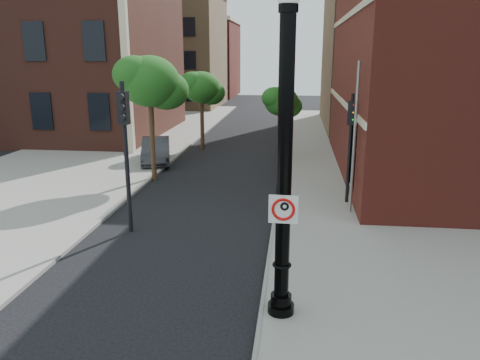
# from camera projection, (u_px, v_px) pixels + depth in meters

# --- Properties ---
(ground) EXTENTS (120.00, 120.00, 0.00)m
(ground) POSITION_uv_depth(u_px,v_px,m) (173.00, 311.00, 10.88)
(ground) COLOR black
(ground) RESTS_ON ground
(sidewalk_right) EXTENTS (8.00, 60.00, 0.12)m
(sidewalk_right) POSITION_uv_depth(u_px,v_px,m) (372.00, 194.00, 19.77)
(sidewalk_right) COLOR gray
(sidewalk_right) RESTS_ON ground
(sidewalk_left) EXTENTS (10.00, 50.00, 0.12)m
(sidewalk_left) POSITION_uv_depth(u_px,v_px,m) (106.00, 149.00, 29.15)
(sidewalk_left) COLOR gray
(sidewalk_left) RESTS_ON ground
(curb_edge) EXTENTS (0.10, 60.00, 0.14)m
(curb_edge) POSITION_uv_depth(u_px,v_px,m) (278.00, 191.00, 20.21)
(curb_edge) COLOR gray
(curb_edge) RESTS_ON ground
(victorian_building) EXTENTS (18.60, 14.60, 17.95)m
(victorian_building) POSITION_uv_depth(u_px,v_px,m) (36.00, 11.00, 33.42)
(victorian_building) COLOR #5B2B22
(victorian_building) RESTS_ON ground
(bg_building_tan_a) EXTENTS (12.00, 12.00, 12.00)m
(bg_building_tan_a) POSITION_uv_depth(u_px,v_px,m) (167.00, 52.00, 52.88)
(bg_building_tan_a) COLOR #9B7B54
(bg_building_tan_a) RESTS_ON ground
(bg_building_red) EXTENTS (12.00, 12.00, 10.00)m
(bg_building_red) POSITION_uv_depth(u_px,v_px,m) (194.00, 60.00, 66.57)
(bg_building_red) COLOR maroon
(bg_building_red) RESTS_ON ground
(bg_building_tan_b) EXTENTS (22.00, 14.00, 14.00)m
(bg_building_tan_b) POSITION_uv_depth(u_px,v_px,m) (472.00, 38.00, 36.00)
(bg_building_tan_b) COLOR #9B7B54
(bg_building_tan_b) RESTS_ON ground
(lamppost) EXTENTS (0.60, 0.60, 7.09)m
(lamppost) POSITION_uv_depth(u_px,v_px,m) (284.00, 178.00, 9.79)
(lamppost) COLOR black
(lamppost) RESTS_ON ground
(no_parking_sign) EXTENTS (0.62, 0.07, 0.62)m
(no_parking_sign) POSITION_uv_depth(u_px,v_px,m) (283.00, 209.00, 9.78)
(no_parking_sign) COLOR white
(no_parking_sign) RESTS_ON ground
(parked_car) EXTENTS (2.49, 4.41, 1.38)m
(parked_car) POSITION_uv_depth(u_px,v_px,m) (156.00, 151.00, 25.57)
(parked_car) COLOR #2D2E32
(parked_car) RESTS_ON ground
(traffic_signal_left) EXTENTS (0.34, 0.42, 4.97)m
(traffic_signal_left) POSITION_uv_depth(u_px,v_px,m) (125.00, 133.00, 14.89)
(traffic_signal_left) COLOR black
(traffic_signal_left) RESTS_ON ground
(traffic_signal_right) EXTENTS (0.34, 0.38, 4.36)m
(traffic_signal_right) POSITION_uv_depth(u_px,v_px,m) (351.00, 131.00, 17.79)
(traffic_signal_right) COLOR black
(traffic_signal_right) RESTS_ON ground
(utility_pole) EXTENTS (0.11, 0.11, 5.57)m
(utility_pole) POSITION_uv_depth(u_px,v_px,m) (354.00, 141.00, 16.66)
(utility_pole) COLOR #999999
(utility_pole) RESTS_ON ground
(street_tree_a) EXTENTS (3.19, 2.88, 5.75)m
(street_tree_a) POSITION_uv_depth(u_px,v_px,m) (151.00, 83.00, 21.08)
(street_tree_a) COLOR #301E13
(street_tree_a) RESTS_ON ground
(street_tree_b) EXTENTS (2.67, 2.41, 4.80)m
(street_tree_b) POSITION_uv_depth(u_px,v_px,m) (202.00, 88.00, 28.39)
(street_tree_b) COLOR #301E13
(street_tree_b) RESTS_ON ground
(street_tree_c) EXTENTS (2.25, 2.04, 4.06)m
(street_tree_c) POSITION_uv_depth(u_px,v_px,m) (282.00, 102.00, 25.99)
(street_tree_c) COLOR #301E13
(street_tree_c) RESTS_ON ground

